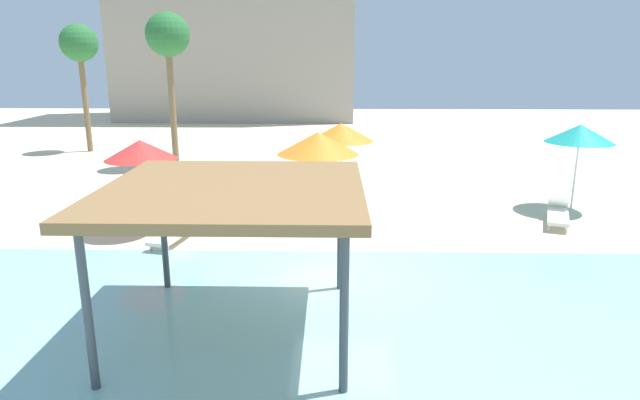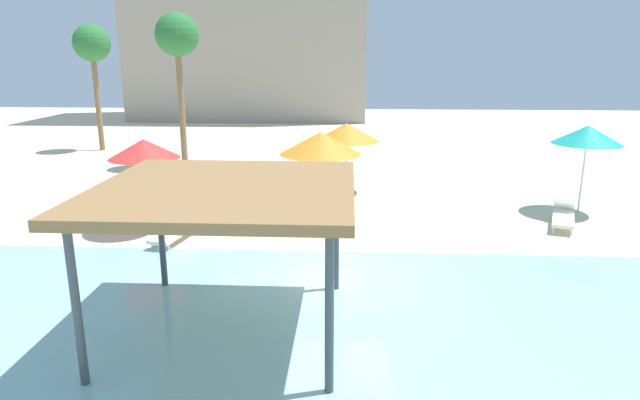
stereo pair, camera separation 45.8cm
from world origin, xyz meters
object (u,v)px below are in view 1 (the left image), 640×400
Objects in this scene: lounge_chair_1 at (558,213)px; palm_tree_1 at (168,39)px; beach_umbrella_orange_2 at (318,143)px; shade_pavilion at (234,195)px; beach_umbrella_red_1 at (140,150)px; palm_tree_0 at (79,46)px; lounge_chair_2 at (175,230)px; beach_umbrella_teal_3 at (580,134)px; beach_umbrella_orange_0 at (341,132)px.

palm_tree_1 reaches higher than lounge_chair_1.
shade_pavilion is at bearing -100.30° from beach_umbrella_orange_2.
palm_tree_0 is (-7.47, 13.51, 2.99)m from beach_umbrella_red_1.
beach_umbrella_teal_3 is at bearing 117.17° from lounge_chair_2.
lounge_chair_1 is at bearing -32.19° from palm_tree_0.
beach_umbrella_red_1 is 1.37× the size of lounge_chair_2.
beach_umbrella_teal_3 is (9.75, 8.57, -0.11)m from shade_pavilion.
beach_umbrella_orange_0 is 0.96× the size of beach_umbrella_red_1.
beach_umbrella_red_1 is 5.14m from beach_umbrella_orange_2.
lounge_chair_1 is at bearing -30.64° from palm_tree_1.
palm_tree_0 reaches higher than lounge_chair_2.
beach_umbrella_red_1 is 10.05m from palm_tree_1.
palm_tree_0 is at bearing -138.16° from lounge_chair_2.
palm_tree_1 is at bearing 109.45° from shade_pavilion.
lounge_chair_1 and lounge_chair_2 have the same top height.
beach_umbrella_orange_0 is 8.04m from beach_umbrella_teal_3.
beach_umbrella_orange_2 reaches higher than beach_umbrella_orange_0.
beach_umbrella_orange_2 is 4.93m from lounge_chair_2.
lounge_chair_2 is at bearing -40.37° from beach_umbrella_red_1.
palm_tree_0 is 7.11m from palm_tree_1.
beach_umbrella_orange_2 reaches higher than beach_umbrella_red_1.
beach_umbrella_teal_3 is (7.69, -2.34, 0.30)m from beach_umbrella_orange_0.
shade_pavilion reaches higher than beach_umbrella_orange_2.
lounge_chair_1 is 23.98m from palm_tree_0.
lounge_chair_1 is (8.66, 6.97, -2.33)m from shade_pavilion.
beach_umbrella_teal_3 is 13.04m from lounge_chair_2.
lounge_chair_1 is at bearing 4.72° from beach_umbrella_red_1.
shade_pavilion is 11.36m from lounge_chair_1.
beach_umbrella_orange_2 is 8.56m from beach_umbrella_teal_3.
beach_umbrella_teal_3 is at bearing 41.31° from shade_pavilion.
beach_umbrella_orange_0 is 0.38× the size of palm_tree_1.
beach_umbrella_orange_0 is at bearing -100.24° from lounge_chair_1.
lounge_chair_2 is (-2.61, 5.02, -2.33)m from shade_pavilion.
shade_pavilion is at bearing 38.61° from lounge_chair_2.
shade_pavilion reaches higher than lounge_chair_2.
shade_pavilion is 11.10m from beach_umbrella_orange_0.
beach_umbrella_red_1 reaches higher than lounge_chair_1.
beach_umbrella_red_1 is at bearing -64.75° from lounge_chair_1.
beach_umbrella_orange_2 is at bearing -44.58° from palm_tree_0.
palm_tree_0 is (-12.47, 12.29, 2.98)m from beach_umbrella_orange_2.
beach_umbrella_teal_3 reaches higher than shade_pavilion.
beach_umbrella_orange_2 is (5.00, 1.21, 0.01)m from beach_umbrella_red_1.
shade_pavilion is 7.01m from beach_umbrella_red_1.
beach_umbrella_red_1 is 2.53m from lounge_chair_2.
shade_pavilion is at bearing -138.69° from beach_umbrella_teal_3.
beach_umbrella_teal_3 is (13.45, 2.62, 0.13)m from beach_umbrella_red_1.
palm_tree_0 is at bearing 119.87° from shade_pavilion.
lounge_chair_1 is at bearing -1.49° from beach_umbrella_orange_2.
beach_umbrella_orange_2 is 11.03m from palm_tree_1.
beach_umbrella_orange_2 is 1.40× the size of lounge_chair_1.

